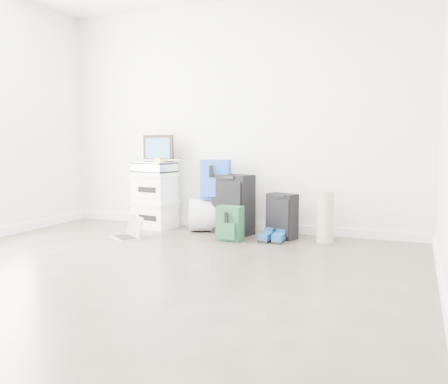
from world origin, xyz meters
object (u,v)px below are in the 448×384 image
at_px(briefcase, 154,167).
at_px(large_suitcase, 233,204).
at_px(boxes_stack, 155,200).
at_px(duffel_bag, 217,215).
at_px(carry_on, 282,216).
at_px(laptop, 129,233).

height_order(briefcase, large_suitcase, briefcase).
xyz_separation_m(boxes_stack, large_suitcase, (1.04, -0.02, 0.00)).
bearing_deg(boxes_stack, briefcase, 0.00).
height_order(boxes_stack, large_suitcase, large_suitcase).
xyz_separation_m(duffel_bag, carry_on, (0.83, -0.14, 0.06)).
bearing_deg(duffel_bag, briefcase, 164.69).
height_order(boxes_stack, laptop, boxes_stack).
bearing_deg(carry_on, large_suitcase, -164.89).
bearing_deg(laptop, briefcase, 129.88).
bearing_deg(duffel_bag, large_suitcase, -39.53).
relative_size(briefcase, laptop, 1.10).
distance_m(carry_on, laptop, 1.69).
height_order(duffel_bag, large_suitcase, large_suitcase).
bearing_deg(carry_on, duffel_bag, -169.38).
distance_m(briefcase, large_suitcase, 1.12).
distance_m(briefcase, laptop, 0.97).
bearing_deg(large_suitcase, boxes_stack, -165.32).
relative_size(boxes_stack, duffel_bag, 1.09).
xyz_separation_m(boxes_stack, duffel_bag, (0.80, 0.06, -0.15)).
relative_size(boxes_stack, briefcase, 1.47).
xyz_separation_m(boxes_stack, carry_on, (1.63, -0.07, -0.09)).
distance_m(boxes_stack, carry_on, 1.64).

